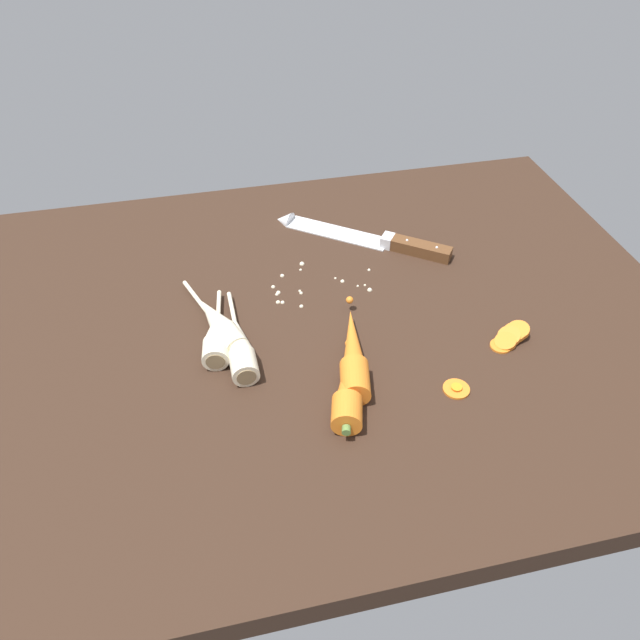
# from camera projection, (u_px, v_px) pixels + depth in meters

# --- Properties ---
(ground_plane) EXTENTS (1.20, 0.90, 0.04)m
(ground_plane) POSITION_uv_depth(u_px,v_px,m) (317.00, 328.00, 1.02)
(ground_plane) COLOR #332116
(chefs_knife) EXTENTS (0.30, 0.24, 0.04)m
(chefs_knife) POSITION_uv_depth(u_px,v_px,m) (358.00, 236.00, 1.17)
(chefs_knife) COLOR silver
(chefs_knife) RESTS_ON ground_plane
(whole_carrot) EXTENTS (0.08, 0.22, 0.04)m
(whole_carrot) POSITION_uv_depth(u_px,v_px,m) (353.00, 354.00, 0.91)
(whole_carrot) COLOR orange
(whole_carrot) RESTS_ON ground_plane
(whole_carrot_second) EXTENTS (0.08, 0.17, 0.04)m
(whole_carrot_second) POSITION_uv_depth(u_px,v_px,m) (347.00, 391.00, 0.86)
(whole_carrot_second) COLOR orange
(whole_carrot_second) RESTS_ON ground_plane
(parsnip_front) EXTENTS (0.05, 0.18, 0.04)m
(parsnip_front) POSITION_uv_depth(u_px,v_px,m) (217.00, 336.00, 0.94)
(parsnip_front) COLOR beige
(parsnip_front) RESTS_ON ground_plane
(parsnip_mid_left) EXTENTS (0.04, 0.21, 0.04)m
(parsnip_mid_left) POSITION_uv_depth(u_px,v_px,m) (240.00, 346.00, 0.93)
(parsnip_mid_left) COLOR beige
(parsnip_mid_left) RESTS_ON ground_plane
(parsnip_mid_right) EXTENTS (0.09, 0.20, 0.04)m
(parsnip_mid_right) POSITION_uv_depth(u_px,v_px,m) (219.00, 324.00, 0.96)
(parsnip_mid_right) COLOR beige
(parsnip_mid_right) RESTS_ON ground_plane
(carrot_slice_stack) EXTENTS (0.07, 0.05, 0.03)m
(carrot_slice_stack) POSITION_uv_depth(u_px,v_px,m) (510.00, 337.00, 0.96)
(carrot_slice_stack) COLOR orange
(carrot_slice_stack) RESTS_ON ground_plane
(carrot_slice_stray_near) EXTENTS (0.04, 0.04, 0.01)m
(carrot_slice_stray_near) POSITION_uv_depth(u_px,v_px,m) (456.00, 388.00, 0.88)
(carrot_slice_stray_near) COLOR orange
(carrot_slice_stray_near) RESTS_ON ground_plane
(mince_crumbs) EXTENTS (0.18, 0.12, 0.01)m
(mince_crumbs) POSITION_uv_depth(u_px,v_px,m) (312.00, 286.00, 1.06)
(mince_crumbs) COLOR beige
(mince_crumbs) RESTS_ON ground_plane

